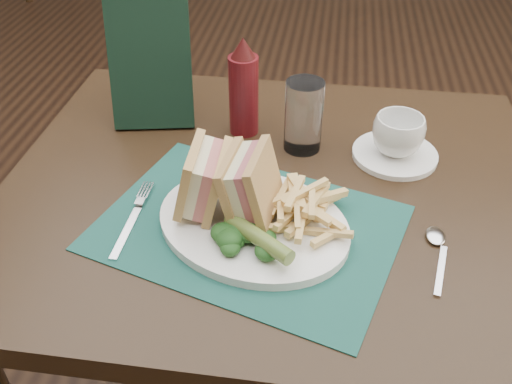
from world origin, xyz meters
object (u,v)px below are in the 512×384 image
coffee_cup (398,135)px  drinking_glass (304,116)px  placemat (248,227)px  saucer (395,154)px  sandwich_half_b (237,182)px  table_main (269,328)px  check_presenter (150,62)px  plate (253,224)px  sandwich_half_a (189,177)px  ketchup_bottle (244,87)px

coffee_cup → drinking_glass: bearing=177.2°
placemat → coffee_cup: bearing=44.6°
saucer → drinking_glass: size_ratio=1.15×
placemat → sandwich_half_b: 0.08m
table_main → saucer: saucer is taller
table_main → sandwich_half_b: 0.46m
saucer → drinking_glass: bearing=177.2°
table_main → check_presenter: check_presenter is taller
plate → check_presenter: (-0.23, 0.29, 0.11)m
check_presenter → sandwich_half_b: bearing=-64.2°
plate → saucer: plate is taller
sandwich_half_a → check_presenter: size_ratio=0.43×
coffee_cup → drinking_glass: drinking_glass is taller
table_main → coffee_cup: size_ratio=10.05×
table_main → check_presenter: (-0.25, 0.18, 0.49)m
table_main → plate: (-0.02, -0.11, 0.38)m
table_main → ketchup_bottle: (-0.07, 0.16, 0.47)m
sandwich_half_b → check_presenter: (-0.21, 0.28, 0.05)m
plate → ketchup_bottle: ketchup_bottle is taller
sandwich_half_b → ketchup_bottle: ketchup_bottle is taller
sandwich_half_a → saucer: 0.39m
drinking_glass → sandwich_half_b: bearing=-111.0°
check_presenter → drinking_glass: bearing=-22.9°
placemat → ketchup_bottle: bearing=100.3°
coffee_cup → check_presenter: size_ratio=0.36×
coffee_cup → ketchup_bottle: ketchup_bottle is taller
plate → check_presenter: size_ratio=1.22×
table_main → ketchup_bottle: ketchup_bottle is taller
saucer → ketchup_bottle: bearing=170.0°
drinking_glass → check_presenter: bearing=168.1°
table_main → saucer: size_ratio=6.00×
saucer → coffee_cup: 0.04m
sandwich_half_a → saucer: size_ratio=0.71×
plate → sandwich_half_a: (-0.10, 0.02, 0.06)m
table_main → saucer: (0.21, 0.11, 0.38)m
plate → drinking_glass: (0.06, 0.23, 0.06)m
coffee_cup → check_presenter: 0.47m
sandwich_half_b → drinking_glass: (0.08, 0.21, -0.01)m
sandwich_half_a → sandwich_half_b: bearing=-3.5°
table_main → drinking_glass: drinking_glass is taller
ketchup_bottle → coffee_cup: bearing=-10.0°
coffee_cup → ketchup_bottle: 0.29m
saucer → check_presenter: (-0.46, 0.07, 0.11)m
coffee_cup → saucer: bearing=0.0°
drinking_glass → ketchup_bottle: size_ratio=0.70×
sandwich_half_a → saucer: bearing=30.6°
placemat → sandwich_half_a: (-0.09, 0.02, 0.07)m
coffee_cup → placemat: bearing=-135.4°
ketchup_bottle → check_presenter: check_presenter is taller
ketchup_bottle → check_presenter: 0.18m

